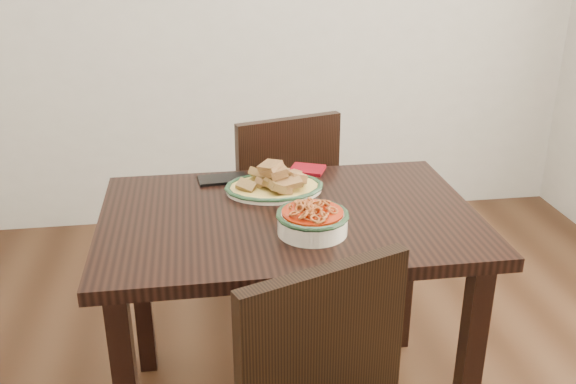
{
  "coord_description": "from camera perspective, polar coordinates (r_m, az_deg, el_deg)",
  "views": [
    {
      "loc": [
        -0.33,
        -1.62,
        1.56
      ],
      "look_at": [
        -0.07,
        0.15,
        0.81
      ],
      "focal_mm": 40.0,
      "sensor_mm": 36.0,
      "label": 1
    }
  ],
  "objects": [
    {
      "name": "dining_table",
      "position": [
        1.99,
        0.09,
        -4.62
      ],
      "size": [
        1.14,
        0.76,
        0.75
      ],
      "color": "black",
      "rests_on": "ground"
    },
    {
      "name": "noodle_bowl",
      "position": [
        1.81,
        2.19,
        -2.39
      ],
      "size": [
        0.21,
        0.21,
        0.08
      ],
      "color": "white",
      "rests_on": "dining_table"
    },
    {
      "name": "napkin",
      "position": [
        2.27,
        1.74,
        2.02
      ],
      "size": [
        0.14,
        0.13,
        0.01
      ],
      "primitive_type": "cube",
      "rotation": [
        0.0,
        0.0,
        -0.41
      ],
      "color": "maroon",
      "rests_on": "dining_table"
    },
    {
      "name": "chair_far",
      "position": [
        2.63,
        -0.91,
        -1.02
      ],
      "size": [
        0.52,
        0.52,
        0.89
      ],
      "rotation": [
        0.0,
        0.0,
        3.42
      ],
      "color": "black",
      "rests_on": "ground"
    },
    {
      "name": "fish_plate",
      "position": [
        2.09,
        -1.25,
        1.23
      ],
      "size": [
        0.31,
        0.25,
        0.11
      ],
      "color": "#EFE4CA",
      "rests_on": "dining_table"
    },
    {
      "name": "smartphone",
      "position": [
        2.2,
        -5.83,
        1.14
      ],
      "size": [
        0.17,
        0.1,
        0.01
      ],
      "primitive_type": "cube",
      "rotation": [
        0.0,
        0.0,
        0.1
      ],
      "color": "black",
      "rests_on": "dining_table"
    }
  ]
}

